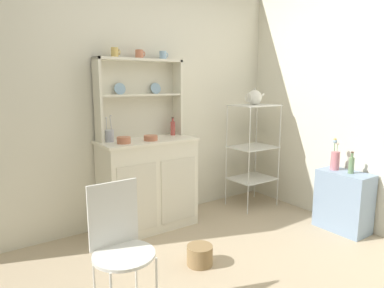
{
  "coord_description": "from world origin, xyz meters",
  "views": [
    {
      "loc": [
        -1.57,
        -1.51,
        1.42
      ],
      "look_at": [
        0.27,
        1.12,
        0.84
      ],
      "focal_mm": 31.91,
      "sensor_mm": 36.0,
      "label": 1
    }
  ],
  "objects": [
    {
      "name": "floor_basket",
      "position": [
        -0.09,
        0.5,
        0.08
      ],
      "size": [
        0.21,
        0.21,
        0.16
      ],
      "primitive_type": "cylinder",
      "color": "#93754C",
      "rests_on": "ground"
    },
    {
      "name": "porcelain_teapot",
      "position": [
        1.2,
        1.24,
        1.26
      ],
      "size": [
        0.25,
        0.16,
        0.19
      ],
      "color": "white",
      "rests_on": "bakers_rack"
    },
    {
      "name": "bowl_floral_medium",
      "position": [
        -0.08,
        1.29,
        0.91
      ],
      "size": [
        0.13,
        0.13,
        0.05
      ],
      "primitive_type": "cylinder",
      "color": "#C67556",
      "rests_on": "hutch_cabinet"
    },
    {
      "name": "bowl_mixing_large",
      "position": [
        -0.35,
        1.29,
        0.92
      ],
      "size": [
        0.12,
        0.12,
        0.06
      ],
      "primitive_type": "cylinder",
      "color": "#C67556",
      "rests_on": "hutch_cabinet"
    },
    {
      "name": "cup_terracotta_1",
      "position": [
        -0.08,
        1.49,
        1.69
      ],
      "size": [
        0.09,
        0.08,
        0.08
      ],
      "color": "#C67556",
      "rests_on": "hutch_shelf_unit"
    },
    {
      "name": "bakers_rack",
      "position": [
        1.2,
        1.24,
        0.74
      ],
      "size": [
        0.5,
        0.39,
        1.18
      ],
      "color": "silver",
      "rests_on": "ground"
    },
    {
      "name": "wall_back",
      "position": [
        0.0,
        1.62,
        1.25
      ],
      "size": [
        3.84,
        0.05,
        2.5
      ],
      "primitive_type": "cube",
      "color": "silver",
      "rests_on": "ground"
    },
    {
      "name": "hutch_shelf_unit",
      "position": [
        -0.08,
        1.53,
        1.32
      ],
      "size": [
        0.87,
        0.18,
        0.76
      ],
      "color": "silver",
      "rests_on": "hutch_cabinet"
    },
    {
      "name": "hutch_cabinet",
      "position": [
        -0.08,
        1.37,
        0.46
      ],
      "size": [
        0.93,
        0.45,
        0.89
      ],
      "color": "silver",
      "rests_on": "ground"
    },
    {
      "name": "cup_gold_0",
      "position": [
        -0.32,
        1.49,
        1.69
      ],
      "size": [
        0.08,
        0.07,
        0.09
      ],
      "color": "#DBB760",
      "rests_on": "hutch_shelf_unit"
    },
    {
      "name": "cup_sky_2",
      "position": [
        0.18,
        1.49,
        1.69
      ],
      "size": [
        0.08,
        0.07,
        0.08
      ],
      "color": "#8EB2D1",
      "rests_on": "hutch_shelf_unit"
    },
    {
      "name": "oil_bottle",
      "position": [
        1.44,
        0.18,
        0.66
      ],
      "size": [
        0.05,
        0.05,
        0.21
      ],
      "color": "#6B8C60",
      "rests_on": "side_shelf_blue"
    },
    {
      "name": "wire_chair",
      "position": [
        -0.85,
        0.25,
        0.52
      ],
      "size": [
        0.36,
        0.36,
        0.85
      ],
      "rotation": [
        0.0,
        0.0,
        0.43
      ],
      "color": "white",
      "rests_on": "ground"
    },
    {
      "name": "utensil_jar",
      "position": [
        -0.42,
        1.45,
        0.95
      ],
      "size": [
        0.08,
        0.08,
        0.25
      ],
      "color": "#B2B7C6",
      "rests_on": "hutch_cabinet"
    },
    {
      "name": "flower_vase",
      "position": [
        1.44,
        0.35,
        0.69
      ],
      "size": [
        0.08,
        0.08,
        0.31
      ],
      "color": "#D17A84",
      "rests_on": "side_shelf_blue"
    },
    {
      "name": "side_shelf_blue",
      "position": [
        1.44,
        0.23,
        0.29
      ],
      "size": [
        0.28,
        0.48,
        0.58
      ],
      "primitive_type": "cube",
      "color": "#849EBC",
      "rests_on": "ground"
    },
    {
      "name": "jam_bottle",
      "position": [
        0.26,
        1.45,
        0.96
      ],
      "size": [
        0.05,
        0.05,
        0.19
      ],
      "color": "#B74C47",
      "rests_on": "hutch_cabinet"
    }
  ]
}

